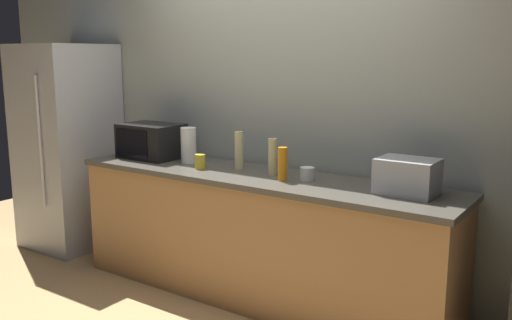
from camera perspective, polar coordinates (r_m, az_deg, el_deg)
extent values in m
plane|color=tan|center=(3.80, -3.57, -15.96)|extent=(8.00, 8.00, 0.00)
cube|color=#9EA399|center=(4.07, 3.30, 5.73)|extent=(6.40, 0.10, 2.70)
cube|color=#B27F4C|center=(3.93, 0.00, -8.20)|extent=(2.80, 0.60, 0.86)
cube|color=#514C42|center=(3.80, 0.00, -1.78)|extent=(2.84, 0.64, 0.04)
cube|color=#B7BABF|center=(5.22, -18.84, 1.31)|extent=(0.72, 0.70, 1.80)
cylinder|color=silver|center=(4.89, -21.40, 1.71)|extent=(0.02, 0.02, 1.10)
cube|color=black|center=(4.48, -10.74, 1.96)|extent=(0.48, 0.34, 0.27)
cube|color=black|center=(4.39, -12.72, 1.71)|extent=(0.34, 0.01, 0.21)
cube|color=#B7BABF|center=(3.37, 15.34, -1.64)|extent=(0.34, 0.26, 0.21)
cylinder|color=white|center=(4.21, -6.97, 1.52)|extent=(0.12, 0.12, 0.27)
cylinder|color=beige|center=(3.76, 1.73, 0.33)|extent=(0.06, 0.06, 0.25)
cylinder|color=beige|center=(3.95, -1.78, 0.99)|extent=(0.06, 0.06, 0.27)
cylinder|color=orange|center=(3.59, 2.76, -0.41)|extent=(0.06, 0.06, 0.22)
cylinder|color=yellow|center=(4.00, -5.78, -0.15)|extent=(0.08, 0.08, 0.10)
cylinder|color=white|center=(3.63, 5.31, -1.43)|extent=(0.09, 0.09, 0.09)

